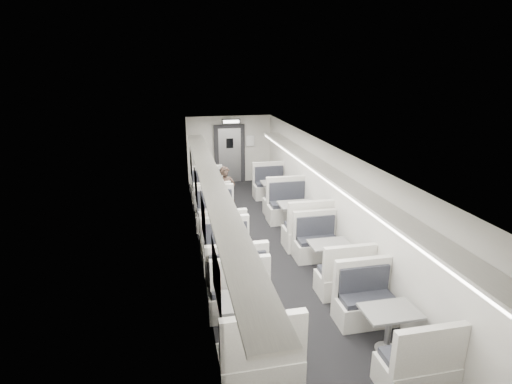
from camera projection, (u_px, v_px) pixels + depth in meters
name	position (u px, v px, depth m)	size (l,w,h in m)	color
room	(268.00, 204.00, 8.75)	(3.24, 12.24, 2.64)	black
booth_left_a	(210.00, 197.00, 11.83)	(1.01, 2.05, 1.09)	#BCB7B0
booth_left_b	(219.00, 226.00, 9.70)	(1.04, 2.11, 1.13)	#BCB7B0
booth_left_c	(232.00, 270.00, 7.63)	(1.02, 2.06, 1.10)	#BCB7B0
booth_left_d	(248.00, 320.00, 6.07)	(1.11, 2.24, 1.20)	#BCB7B0
booth_right_a	(276.00, 193.00, 12.11)	(1.05, 2.12, 1.14)	#BCB7B0
booth_right_b	(297.00, 218.00, 10.10)	(1.12, 2.27, 1.22)	#BCB7B0
booth_right_c	(329.00, 258.00, 8.10)	(0.98, 1.99, 1.06)	#BCB7B0
booth_right_d	(388.00, 330.00, 5.92)	(0.99, 2.00, 1.07)	#BCB7B0
passenger	(226.00, 193.00, 11.00)	(0.54, 0.35, 1.48)	black
window_a	(191.00, 164.00, 11.58)	(0.02, 1.18, 0.84)	black
window_b	(196.00, 186.00, 9.53)	(0.02, 1.18, 0.84)	black
window_c	(203.00, 219.00, 7.48)	(0.02, 1.18, 0.84)	black
window_d	(217.00, 277.00, 5.43)	(0.02, 1.18, 0.84)	black
luggage_rack_left	(212.00, 179.00, 8.01)	(0.46, 10.40, 0.09)	#BCB7B0
luggage_rack_right	(328.00, 173.00, 8.49)	(0.46, 10.40, 0.09)	#BCB7B0
vestibule_door	(230.00, 154.00, 14.33)	(1.10, 0.13, 2.10)	black
exit_sign	(231.00, 121.00, 13.50)	(0.62, 0.12, 0.16)	black
wall_notice	(250.00, 141.00, 14.32)	(0.32, 0.02, 0.40)	silver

